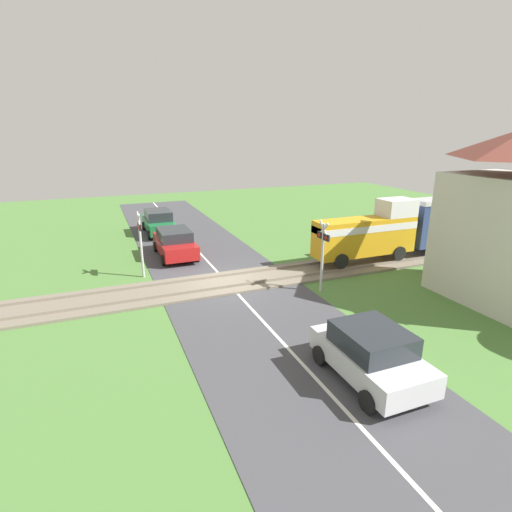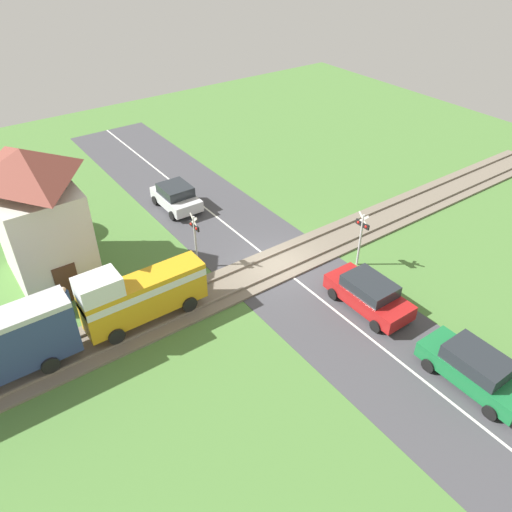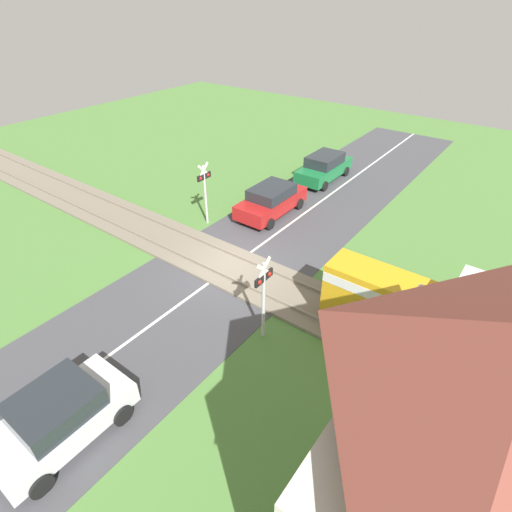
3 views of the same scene
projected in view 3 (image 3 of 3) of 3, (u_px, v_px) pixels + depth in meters
ground_plane at (230, 268)px, 17.40m from camera, size 60.00×60.00×0.00m
road_surface at (230, 268)px, 17.39m from camera, size 48.00×6.40×0.02m
track_bed at (230, 267)px, 17.36m from camera, size 2.80×48.00×0.24m
car_near_crossing at (271, 200)px, 21.12m from camera, size 4.34×2.01×1.58m
car_far_side at (59, 416)px, 10.46m from camera, size 3.64×2.06×1.58m
car_behind_queue at (324, 167)px, 24.94m from camera, size 4.43×1.93×1.65m
crossing_signal_west_approach at (205, 186)px, 19.64m from camera, size 0.90×0.18×3.21m
crossing_signal_east_approach at (264, 290)px, 12.87m from camera, size 0.90×0.18×3.21m
station_building at (455, 490)px, 6.41m from camera, size 5.58×3.88×7.06m
pedestrian_by_station at (482, 433)px, 10.10m from camera, size 0.43×0.43×1.72m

